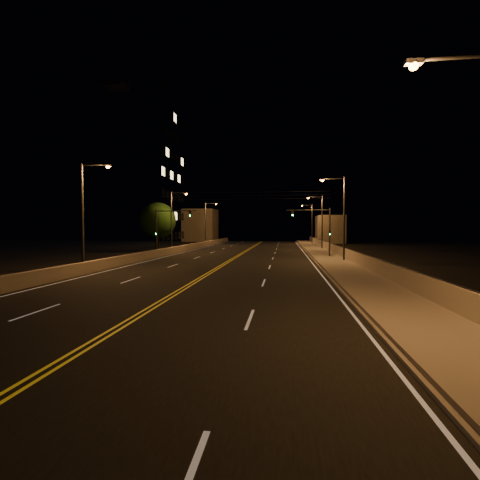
# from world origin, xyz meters

# --- Properties ---
(ground) EXTENTS (160.00, 160.00, 0.00)m
(ground) POSITION_xyz_m (0.00, 0.00, 0.00)
(ground) COLOR black
(ground) RESTS_ON ground
(road) EXTENTS (18.00, 120.00, 0.02)m
(road) POSITION_xyz_m (0.00, 20.00, 0.01)
(road) COLOR black
(road) RESTS_ON ground
(sidewalk) EXTENTS (3.60, 120.00, 0.30)m
(sidewalk) POSITION_xyz_m (10.80, 20.00, 0.15)
(sidewalk) COLOR gray
(sidewalk) RESTS_ON ground
(curb) EXTENTS (0.14, 120.00, 0.15)m
(curb) POSITION_xyz_m (8.93, 20.00, 0.07)
(curb) COLOR gray
(curb) RESTS_ON ground
(parapet_wall) EXTENTS (0.30, 120.00, 1.00)m
(parapet_wall) POSITION_xyz_m (12.45, 20.00, 0.80)
(parapet_wall) COLOR gray
(parapet_wall) RESTS_ON sidewalk
(jersey_barrier) EXTENTS (0.45, 120.00, 0.93)m
(jersey_barrier) POSITION_xyz_m (-9.40, 20.00, 0.47)
(jersey_barrier) COLOR gray
(jersey_barrier) RESTS_ON ground
(distant_building_right) EXTENTS (6.00, 10.00, 6.46)m
(distant_building_right) POSITION_xyz_m (16.50, 72.84, 3.23)
(distant_building_right) COLOR gray
(distant_building_right) RESTS_ON ground
(distant_building_left) EXTENTS (8.00, 8.00, 8.38)m
(distant_building_left) POSITION_xyz_m (-16.00, 77.04, 4.19)
(distant_building_left) COLOR gray
(distant_building_left) RESTS_ON ground
(parapet_rail) EXTENTS (0.06, 120.00, 0.06)m
(parapet_rail) POSITION_xyz_m (12.45, 20.00, 1.33)
(parapet_rail) COLOR black
(parapet_rail) RESTS_ON parapet_wall
(lane_markings) EXTENTS (17.32, 116.00, 0.00)m
(lane_markings) POSITION_xyz_m (0.00, 19.93, 0.02)
(lane_markings) COLOR silver
(lane_markings) RESTS_ON road
(streetlight_0) EXTENTS (2.55, 0.28, 8.68)m
(streetlight_0) POSITION_xyz_m (11.51, -0.73, 5.04)
(streetlight_0) COLOR #2D2D33
(streetlight_0) RESTS_ON ground
(streetlight_1) EXTENTS (2.55, 0.28, 8.68)m
(streetlight_1) POSITION_xyz_m (11.51, 24.33, 5.04)
(streetlight_1) COLOR #2D2D33
(streetlight_1) RESTS_ON ground
(streetlight_2) EXTENTS (2.55, 0.28, 8.68)m
(streetlight_2) POSITION_xyz_m (11.51, 45.04, 5.04)
(streetlight_2) COLOR #2D2D33
(streetlight_2) RESTS_ON ground
(streetlight_3) EXTENTS (2.55, 0.28, 8.68)m
(streetlight_3) POSITION_xyz_m (11.51, 65.40, 5.04)
(streetlight_3) COLOR #2D2D33
(streetlight_3) RESTS_ON ground
(streetlight_4) EXTENTS (2.55, 0.28, 8.68)m
(streetlight_4) POSITION_xyz_m (-9.91, 14.16, 5.04)
(streetlight_4) COLOR #2D2D33
(streetlight_4) RESTS_ON ground
(streetlight_5) EXTENTS (2.55, 0.28, 8.68)m
(streetlight_5) POSITION_xyz_m (-9.91, 36.16, 5.04)
(streetlight_5) COLOR #2D2D33
(streetlight_5) RESTS_ON ground
(streetlight_6) EXTENTS (2.55, 0.28, 8.68)m
(streetlight_6) POSITION_xyz_m (-9.91, 57.61, 5.04)
(streetlight_6) COLOR #2D2D33
(streetlight_6) RESTS_ON ground
(traffic_signal_right) EXTENTS (5.11, 0.31, 5.83)m
(traffic_signal_right) POSITION_xyz_m (9.97, 29.26, 3.71)
(traffic_signal_right) COLOR #2D2D33
(traffic_signal_right) RESTS_ON ground
(traffic_signal_left) EXTENTS (5.11, 0.31, 5.83)m
(traffic_signal_left) POSITION_xyz_m (-8.77, 29.26, 3.71)
(traffic_signal_left) COLOR #2D2D33
(traffic_signal_left) RESTS_ON ground
(overhead_wires) EXTENTS (22.00, 0.03, 0.83)m
(overhead_wires) POSITION_xyz_m (0.00, 29.50, 7.40)
(overhead_wires) COLOR black
(building_tower) EXTENTS (24.00, 15.00, 32.95)m
(building_tower) POSITION_xyz_m (-28.25, 55.78, 15.90)
(building_tower) COLOR gray
(building_tower) RESTS_ON ground
(tree_0) EXTENTS (5.47, 5.47, 7.41)m
(tree_0) POSITION_xyz_m (-13.26, 38.88, 4.67)
(tree_0) COLOR black
(tree_0) RESTS_ON ground
(tree_1) EXTENTS (5.21, 5.21, 7.05)m
(tree_1) POSITION_xyz_m (-15.69, 44.62, 4.44)
(tree_1) COLOR black
(tree_1) RESTS_ON ground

